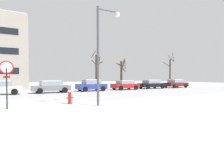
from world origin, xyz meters
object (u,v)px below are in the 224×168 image
(stop_sign, at_px, (7,75))
(parked_car_gray, at_px, (51,87))
(parked_car_black, at_px, (152,84))
(parked_car_blue, at_px, (91,85))
(street_lamp, at_px, (102,46))
(parked_car_red, at_px, (125,85))
(parked_car_maroon, at_px, (176,83))
(fire_hydrant, at_px, (70,97))

(stop_sign, relative_size, parked_car_gray, 0.64)
(parked_car_black, bearing_deg, stop_sign, -152.76)
(parked_car_blue, bearing_deg, street_lamp, -112.24)
(parked_car_red, height_order, parked_car_black, parked_car_black)
(parked_car_red, bearing_deg, parked_car_gray, -179.23)
(stop_sign, bearing_deg, parked_car_gray, 64.12)
(street_lamp, bearing_deg, parked_car_maroon, 29.86)
(parked_car_red, relative_size, parked_car_maroon, 0.91)
(parked_car_maroon, bearing_deg, stop_sign, -158.19)
(stop_sign, bearing_deg, parked_car_black, 27.24)
(street_lamp, height_order, parked_car_blue, street_lamp)
(street_lamp, xyz_separation_m, parked_car_gray, (-0.30, 12.03, -3.11))
(stop_sign, distance_m, parked_car_maroon, 28.51)
(parked_car_gray, xyz_separation_m, parked_car_blue, (5.33, 0.28, 0.04))
(parked_car_black, bearing_deg, parked_car_blue, -179.72)
(fire_hydrant, xyz_separation_m, parked_car_blue, (6.61, 10.57, 0.33))
(stop_sign, relative_size, parked_car_red, 0.69)
(fire_hydrant, height_order, parked_car_maroon, parked_car_maroon)
(stop_sign, xyz_separation_m, parked_car_black, (21.11, 10.87, -1.24))
(parked_car_black, bearing_deg, parked_car_gray, -178.81)
(fire_hydrant, xyz_separation_m, parked_car_maroon, (22.61, 10.34, 0.29))
(parked_car_blue, bearing_deg, parked_car_maroon, -0.84)
(fire_hydrant, distance_m, parked_car_red, 15.86)
(parked_car_gray, distance_m, parked_car_black, 16.00)
(stop_sign, xyz_separation_m, parked_car_blue, (10.44, 10.81, -1.19))
(parked_car_gray, xyz_separation_m, parked_car_black, (16.00, 0.33, -0.01))
(parked_car_gray, bearing_deg, parked_car_maroon, 0.12)
(fire_hydrant, height_order, parked_car_blue, parked_car_blue)
(stop_sign, relative_size, fire_hydrant, 3.16)
(stop_sign, height_order, parked_car_blue, stop_sign)
(stop_sign, xyz_separation_m, street_lamp, (5.41, -1.49, 1.88))
(parked_car_black, height_order, parked_car_maroon, parked_car_maroon)
(parked_car_gray, height_order, parked_car_maroon, parked_car_maroon)
(parked_car_gray, distance_m, parked_car_maroon, 21.33)
(stop_sign, xyz_separation_m, parked_car_gray, (5.11, 10.54, -1.23))
(street_lamp, height_order, parked_car_red, street_lamp)
(street_lamp, relative_size, parked_car_blue, 1.63)
(parked_car_red, bearing_deg, parked_car_black, 2.02)
(parked_car_gray, bearing_deg, fire_hydrant, -97.09)
(fire_hydrant, distance_m, parked_car_black, 20.29)
(stop_sign, distance_m, parked_car_blue, 15.08)
(parked_car_red, height_order, parked_car_maroon, parked_car_maroon)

